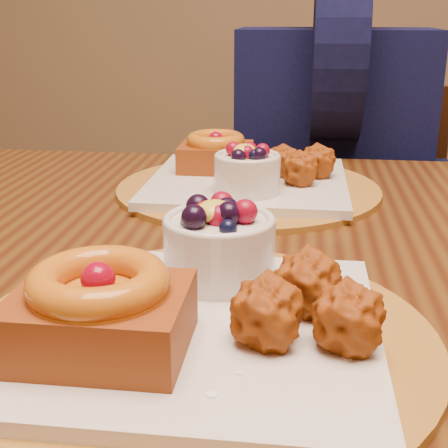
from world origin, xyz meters
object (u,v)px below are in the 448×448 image
(place_setting_near, at_px, (195,306))
(diner, at_px, (332,119))
(place_setting_far, at_px, (246,176))
(chair_far, at_px, (343,244))
(dining_table, at_px, (230,307))

(place_setting_near, height_order, diner, diner)
(place_setting_far, distance_m, chair_far, 0.68)
(chair_far, bearing_deg, place_setting_far, -89.39)
(place_setting_near, xyz_separation_m, place_setting_far, (0.00, 0.43, -0.01))
(diner, bearing_deg, chair_far, 97.90)
(dining_table, xyz_separation_m, place_setting_far, (-0.00, 0.22, 0.10))
(chair_far, bearing_deg, place_setting_near, -82.00)
(diner, bearing_deg, place_setting_near, -77.35)
(place_setting_far, bearing_deg, dining_table, -89.31)
(dining_table, relative_size, diner, 2.13)
(chair_far, distance_m, diner, 0.39)
(place_setting_near, height_order, chair_far, place_setting_near)
(place_setting_near, distance_m, chair_far, 1.07)
(chair_far, relative_size, diner, 1.12)
(dining_table, height_order, place_setting_far, place_setting_far)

